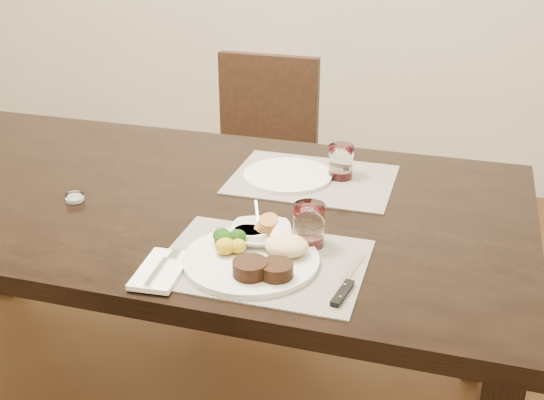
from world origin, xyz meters
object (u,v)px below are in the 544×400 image
(steak_knife, at_px, (345,287))
(wine_glass_near, at_px, (309,227))
(cracker_bowl, at_px, (261,235))
(chair_far, at_px, (261,156))
(far_plate, at_px, (288,175))
(dinner_plate, at_px, (257,257))

(steak_knife, distance_m, wine_glass_near, 0.21)
(steak_knife, bearing_deg, wine_glass_near, 134.60)
(cracker_bowl, bearing_deg, wine_glass_near, 11.08)
(steak_knife, height_order, wine_glass_near, wine_glass_near)
(chair_far, relative_size, wine_glass_near, 8.73)
(far_plate, bearing_deg, steak_knife, -63.11)
(chair_far, relative_size, cracker_bowl, 5.12)
(dinner_plate, height_order, far_plate, dinner_plate)
(cracker_bowl, relative_size, wine_glass_near, 1.70)
(dinner_plate, xyz_separation_m, far_plate, (-0.06, 0.49, -0.01))
(dinner_plate, relative_size, steak_knife, 1.34)
(steak_knife, bearing_deg, far_plate, 125.72)
(steak_knife, relative_size, far_plate, 0.90)
(chair_far, height_order, wine_glass_near, chair_far)
(dinner_plate, relative_size, wine_glass_near, 3.00)
(dinner_plate, bearing_deg, cracker_bowl, 103.52)
(steak_knife, distance_m, cracker_bowl, 0.27)
(dinner_plate, relative_size, cracker_bowl, 1.76)
(steak_knife, distance_m, far_plate, 0.60)
(steak_knife, bearing_deg, cracker_bowl, 156.81)
(dinner_plate, bearing_deg, far_plate, 98.59)
(chair_far, distance_m, cracker_bowl, 1.22)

